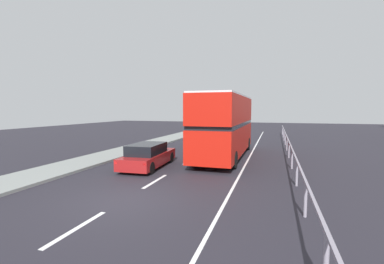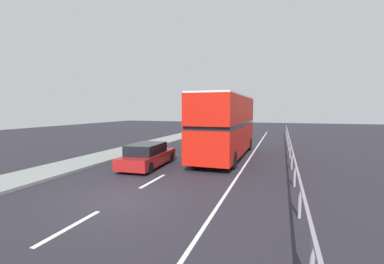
# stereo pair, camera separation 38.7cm
# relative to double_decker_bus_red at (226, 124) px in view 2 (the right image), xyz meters

# --- Properties ---
(ground_plane) EXTENTS (74.09, 120.00, 0.10)m
(ground_plane) POSITION_rel_double_decker_bus_red_xyz_m (-1.95, -9.82, -2.34)
(ground_plane) COLOR #25232B
(near_sidewalk_kerb) EXTENTS (2.67, 80.00, 0.14)m
(near_sidewalk_kerb) POSITION_rel_double_decker_bus_red_xyz_m (-7.90, -9.82, -2.22)
(near_sidewalk_kerb) COLOR gray
(near_sidewalk_kerb) RESTS_ON ground
(lane_paint_markings) EXTENTS (3.73, 46.00, 0.01)m
(lane_paint_markings) POSITION_rel_double_decker_bus_red_xyz_m (0.24, -1.30, -2.28)
(lane_paint_markings) COLOR silver
(lane_paint_markings) RESTS_ON ground
(bridge_side_railing) EXTENTS (0.10, 42.00, 1.12)m
(bridge_side_railing) POSITION_rel_double_decker_bus_red_xyz_m (4.24, -0.82, -1.38)
(bridge_side_railing) COLOR gray
(bridge_side_railing) RESTS_ON ground
(double_decker_bus_red) EXTENTS (2.69, 10.27, 4.27)m
(double_decker_bus_red) POSITION_rel_double_decker_bus_red_xyz_m (0.00, 0.00, 0.00)
(double_decker_bus_red) COLOR red
(double_decker_bus_red) RESTS_ON ground
(hatchback_car_near) EXTENTS (2.03, 4.65, 1.37)m
(hatchback_car_near) POSITION_rel_double_decker_bus_red_xyz_m (-3.63, -4.58, -1.63)
(hatchback_car_near) COLOR maroon
(hatchback_car_near) RESTS_ON ground
(sedan_car_ahead) EXTENTS (1.97, 4.15, 1.32)m
(sedan_car_ahead) POSITION_rel_double_decker_bus_red_xyz_m (-3.63, 15.22, -1.65)
(sedan_car_ahead) COLOR maroon
(sedan_car_ahead) RESTS_ON ground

